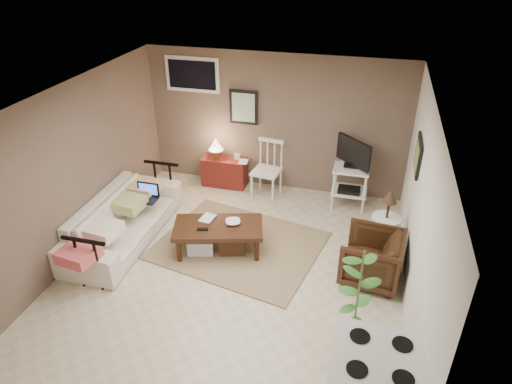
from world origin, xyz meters
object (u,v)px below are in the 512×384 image
(spindle_chair, at_px, (267,171))
(tv_stand, at_px, (351,172))
(armchair, at_px, (372,255))
(red_console, at_px, (224,169))
(coffee_table, at_px, (218,236))
(side_table, at_px, (387,216))
(sofa, at_px, (122,213))
(potted_plant, at_px, (357,301))

(spindle_chair, height_order, tv_stand, tv_stand)
(spindle_chair, height_order, armchair, spindle_chair)
(red_console, height_order, tv_stand, tv_stand)
(tv_stand, bearing_deg, spindle_chair, 179.45)
(coffee_table, height_order, tv_stand, tv_stand)
(coffee_table, distance_m, side_table, 2.37)
(coffee_table, height_order, red_console, red_console)
(coffee_table, relative_size, sofa, 0.60)
(red_console, bearing_deg, sofa, -114.71)
(sofa, height_order, spindle_chair, spindle_chair)
(coffee_table, xyz_separation_m, spindle_chair, (0.29, 1.77, 0.21))
(sofa, height_order, side_table, side_table)
(red_console, xyz_separation_m, spindle_chair, (0.84, -0.18, 0.16))
(side_table, bearing_deg, sofa, -171.95)
(red_console, bearing_deg, side_table, -27.18)
(coffee_table, distance_m, red_console, 2.03)
(tv_stand, bearing_deg, red_console, 175.12)
(red_console, distance_m, side_table, 3.21)
(armchair, bearing_deg, red_console, -120.16)
(coffee_table, distance_m, sofa, 1.48)
(red_console, bearing_deg, spindle_chair, -12.00)
(sofa, xyz_separation_m, red_console, (0.91, 1.99, -0.13))
(sofa, bearing_deg, potted_plant, -111.21)
(coffee_table, relative_size, side_table, 1.28)
(red_console, bearing_deg, tv_stand, -4.88)
(sofa, bearing_deg, red_console, -24.71)
(sofa, height_order, red_console, red_console)
(spindle_chair, distance_m, tv_stand, 1.43)
(tv_stand, bearing_deg, armchair, -76.62)
(coffee_table, height_order, armchair, armchair)
(red_console, bearing_deg, coffee_table, -74.18)
(sofa, xyz_separation_m, armchair, (3.61, -0.02, -0.07))
(potted_plant, bearing_deg, side_table, 81.42)
(sofa, xyz_separation_m, side_table, (3.75, 0.53, 0.22))
(spindle_chair, xyz_separation_m, potted_plant, (1.71, -3.16, 0.28))
(side_table, bearing_deg, coffee_table, -167.75)
(red_console, height_order, potted_plant, potted_plant)
(tv_stand, relative_size, potted_plant, 0.86)
(armchair, bearing_deg, tv_stand, -160.06)
(side_table, bearing_deg, spindle_chair, 147.35)
(coffee_table, height_order, potted_plant, potted_plant)
(sofa, distance_m, side_table, 3.80)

